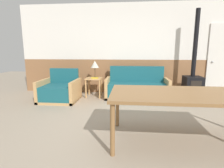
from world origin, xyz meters
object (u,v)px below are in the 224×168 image
(side_table, at_px, (94,82))
(wood_stove, at_px, (193,79))
(couch, at_px, (137,89))
(armchair, at_px, (60,91))
(dining_table, at_px, (184,97))
(table_lamp, at_px, (95,65))

(side_table, xyz_separation_m, wood_stove, (2.73, 0.00, 0.11))
(couch, height_order, armchair, couch)
(dining_table, distance_m, wood_stove, 2.60)
(couch, height_order, dining_table, couch)
(armchair, distance_m, dining_table, 3.25)
(table_lamp, bearing_deg, wood_stove, -1.65)
(table_lamp, bearing_deg, couch, -4.03)
(side_table, distance_m, wood_stove, 2.73)
(armchair, xyz_separation_m, wood_stove, (3.55, 0.49, 0.30))
(couch, distance_m, side_table, 1.23)
(armchair, relative_size, table_lamp, 1.97)
(couch, bearing_deg, table_lamp, 175.97)
(couch, distance_m, armchair, 2.10)
(couch, xyz_separation_m, wood_stove, (1.51, 0.01, 0.29))
(side_table, relative_size, dining_table, 0.27)
(armchair, height_order, dining_table, armchair)
(couch, xyz_separation_m, armchair, (-2.04, -0.48, -0.01))
(side_table, xyz_separation_m, table_lamp, (0.02, 0.08, 0.48))
(couch, bearing_deg, dining_table, -77.24)
(dining_table, bearing_deg, couch, 102.76)
(table_lamp, bearing_deg, armchair, -146.10)
(couch, xyz_separation_m, dining_table, (0.54, -2.41, 0.40))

